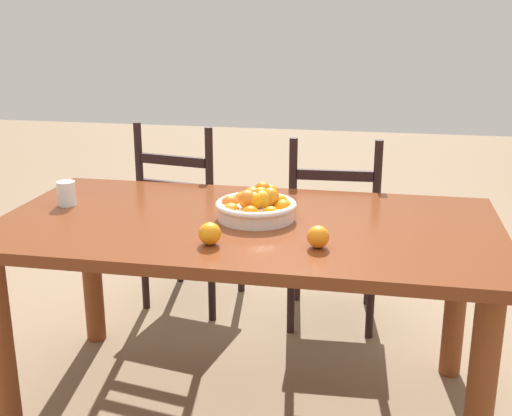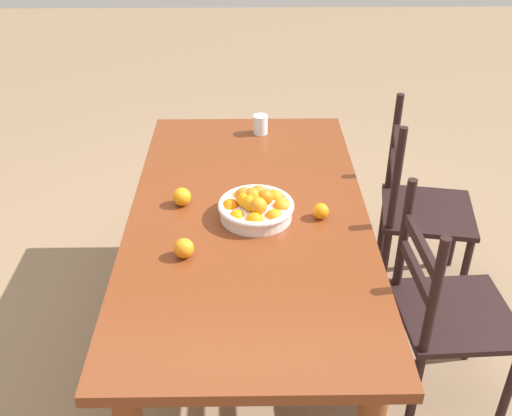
{
  "view_description": "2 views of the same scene",
  "coord_description": "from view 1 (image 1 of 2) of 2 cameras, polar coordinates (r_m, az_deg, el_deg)",
  "views": [
    {
      "loc": [
        0.44,
        -2.12,
        1.43
      ],
      "look_at": [
        0.03,
        0.03,
        0.77
      ],
      "focal_mm": 45.54,
      "sensor_mm": 36.0,
      "label": 1
    },
    {
      "loc": [
        1.94,
        -0.0,
        1.98
      ],
      "look_at": [
        0.03,
        0.03,
        0.77
      ],
      "focal_mm": 42.17,
      "sensor_mm": 36.0,
      "label": 2
    }
  ],
  "objects": [
    {
      "name": "ground_plane",
      "position": [
        2.6,
        -0.75,
        -16.56
      ],
      "size": [
        12.0,
        12.0,
        0.0
      ],
      "primitive_type": "plane",
      "color": "#886C51"
    },
    {
      "name": "dining_table",
      "position": [
        2.32,
        -0.81,
        -3.61
      ],
      "size": [
        1.76,
        0.92,
        0.73
      ],
      "color": "brown",
      "rests_on": "ground"
    },
    {
      "name": "chair_near_window",
      "position": [
        3.04,
        6.8,
        -2.49
      ],
      "size": [
        0.44,
        0.44,
        0.92
      ],
      "rotation": [
        0.0,
        0.0,
        3.19
      ],
      "color": "black",
      "rests_on": "ground"
    },
    {
      "name": "chair_by_cabinet",
      "position": [
        3.23,
        -5.88,
        -1.15
      ],
      "size": [
        0.49,
        0.49,
        0.94
      ],
      "rotation": [
        0.0,
        0.0,
        2.96
      ],
      "color": "black",
      "rests_on": "ground"
    },
    {
      "name": "fruit_bowl",
      "position": [
        2.29,
        0.04,
        0.12
      ],
      "size": [
        0.29,
        0.29,
        0.13
      ],
      "color": "silver",
      "rests_on": "dining_table"
    },
    {
      "name": "orange_loose_0",
      "position": [
        2.52,
        1.29,
        1.36
      ],
      "size": [
        0.06,
        0.06,
        0.06
      ],
      "primitive_type": "sphere",
      "color": "orange",
      "rests_on": "dining_table"
    },
    {
      "name": "orange_loose_1",
      "position": [
        2.02,
        5.48,
        -2.54
      ],
      "size": [
        0.07,
        0.07,
        0.07
      ],
      "primitive_type": "sphere",
      "color": "orange",
      "rests_on": "dining_table"
    },
    {
      "name": "orange_loose_2",
      "position": [
        2.04,
        -4.08,
        -2.26
      ],
      "size": [
        0.07,
        0.07,
        0.07
      ],
      "primitive_type": "sphere",
      "color": "orange",
      "rests_on": "dining_table"
    },
    {
      "name": "drinking_glass",
      "position": [
        2.56,
        -16.31,
        1.24
      ],
      "size": [
        0.07,
        0.07,
        0.09
      ],
      "primitive_type": "cylinder",
      "color": "silver",
      "rests_on": "dining_table"
    }
  ]
}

